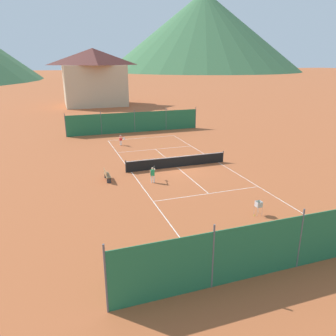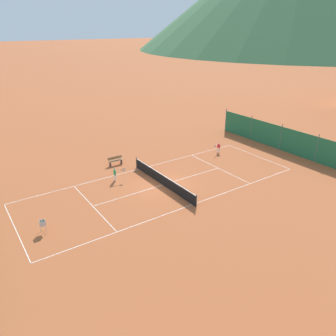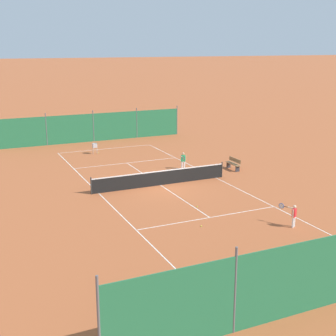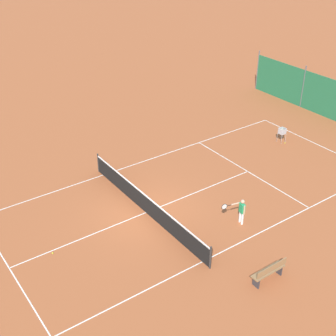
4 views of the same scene
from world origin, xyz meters
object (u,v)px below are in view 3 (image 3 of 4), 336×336
player_near_baseline (293,214)px  courtside_bench (234,164)px  tennis_ball_alley_right (245,256)px  tennis_ball_by_net_left (197,206)px  tennis_net (160,178)px  tennis_ball_service_box (201,226)px  tennis_ball_far_corner (98,153)px  ball_hopper (95,146)px  player_far_baseline (183,160)px

player_near_baseline → courtside_bench: (-3.26, -10.58, -0.22)m
tennis_ball_alley_right → tennis_ball_by_net_left: bearing=-99.8°
player_near_baseline → tennis_ball_alley_right: size_ratio=17.43×
tennis_ball_alley_right → tennis_ball_by_net_left: same height
tennis_net → tennis_ball_alley_right: (0.92, 11.07, -0.47)m
tennis_ball_service_box → tennis_ball_far_corner: same height
tennis_net → tennis_ball_by_net_left: 4.69m
tennis_ball_alley_right → ball_hopper: bearing=-88.8°
tennis_ball_alley_right → ball_hopper: 21.49m
tennis_ball_service_box → tennis_ball_by_net_left: size_ratio=1.00×
player_far_baseline → tennis_ball_far_corner: size_ratio=18.74×
ball_hopper → tennis_ball_by_net_left: bearing=95.9°
player_far_baseline → tennis_ball_alley_right: size_ratio=18.74×
player_near_baseline → tennis_ball_service_box: bearing=-24.8°
courtside_bench → player_near_baseline: bearing=72.9°
tennis_net → tennis_ball_by_net_left: bearing=92.3°
tennis_net → courtside_bench: size_ratio=6.12×
tennis_net → player_near_baseline: 9.73m
tennis_ball_by_net_left → player_far_baseline: bearing=-110.8°
tennis_ball_service_box → tennis_ball_far_corner: size_ratio=1.00×
tennis_ball_far_corner → player_near_baseline: bearing=102.0°
tennis_net → player_near_baseline: size_ratio=7.98×
tennis_net → ball_hopper: 10.50m
tennis_ball_far_corner → ball_hopper: size_ratio=0.07×
tennis_ball_by_net_left → courtside_bench: 8.62m
courtside_bench → player_far_baseline: bearing=-26.1°
tennis_ball_service_box → tennis_ball_by_net_left: bearing=-114.1°
player_near_baseline → ball_hopper: 20.13m
tennis_ball_far_corner → tennis_ball_alley_right: bearing=90.4°
tennis_net → player_near_baseline: bearing=108.5°
tennis_ball_service_box → tennis_ball_alley_right: bearing=91.3°
tennis_ball_alley_right → courtside_bench: 14.40m
courtside_bench → tennis_ball_alley_right: bearing=59.7°
player_far_baseline → courtside_bench: 3.64m
tennis_ball_alley_right → player_near_baseline: bearing=-155.3°
tennis_ball_by_net_left → tennis_ball_far_corner: (1.27, -15.11, 0.00)m
tennis_ball_far_corner → courtside_bench: bearing=129.2°
tennis_net → tennis_ball_by_net_left: tennis_net is taller
tennis_ball_alley_right → tennis_ball_by_net_left: size_ratio=1.00×
player_far_baseline → courtside_bench: bearing=153.9°
tennis_ball_alley_right → tennis_ball_far_corner: size_ratio=1.00×
tennis_ball_service_box → tennis_ball_by_net_left: (-1.19, -2.67, 0.00)m
player_far_baseline → courtside_bench: (-3.26, 1.60, -0.27)m
tennis_ball_service_box → ball_hopper: (0.36, -17.74, 0.63)m
tennis_ball_by_net_left → tennis_net: bearing=-87.7°
ball_hopper → courtside_bench: size_ratio=0.59×
tennis_ball_by_net_left → ball_hopper: (1.56, -15.07, 0.63)m
player_far_baseline → tennis_ball_by_net_left: player_far_baseline is taller
tennis_net → player_far_baseline: player_far_baseline is taller
tennis_net → courtside_bench: (-6.34, -1.36, -0.05)m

